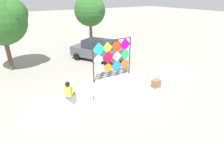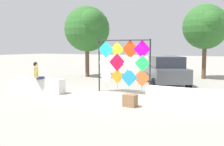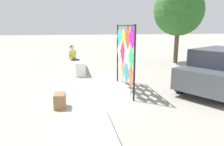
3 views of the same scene
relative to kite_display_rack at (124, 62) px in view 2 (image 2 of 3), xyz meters
name	(u,v)px [view 2 (image 2 of 3)]	position (x,y,z in m)	size (l,w,h in m)	color
ground	(107,97)	(-0.31, -1.21, -1.61)	(120.00, 120.00, 0.00)	#9E998E
plaza_ledge_left	(36,85)	(-4.28, -1.71, -1.24)	(3.46, 0.52, 0.74)	silver
plaza_ledge_right	(190,98)	(3.67, -1.71, -1.24)	(3.46, 0.52, 0.74)	silver
kite_display_rack	(124,62)	(0.00, 0.00, 0.00)	(2.93, 0.11, 2.74)	#232328
seated_vendor	(39,75)	(-3.80, -2.01, -0.66)	(0.74, 0.74, 1.59)	navy
parked_car	(165,70)	(0.95, 3.91, -0.71)	(3.98, 4.94, 1.77)	#4C5156
cardboard_box_large	(130,101)	(1.55, -2.61, -1.37)	(0.52, 0.36, 0.48)	olive
tree_far_right	(207,27)	(2.57, 8.40, 2.20)	(3.24, 3.32, 5.41)	brown
tree_broadleaf	(87,28)	(-5.70, 5.32, 2.16)	(3.51, 3.50, 5.47)	brown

